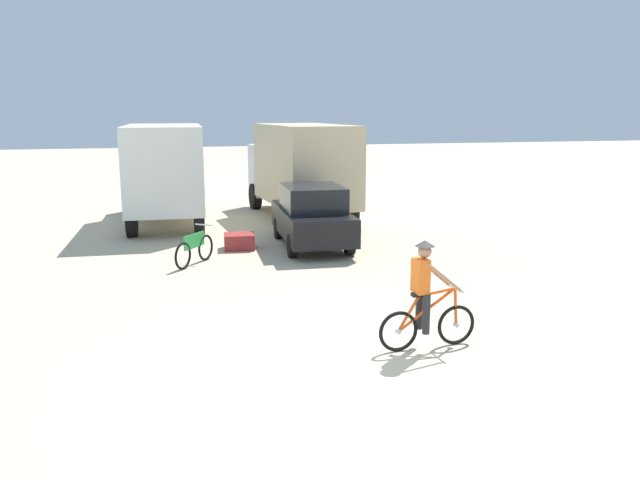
% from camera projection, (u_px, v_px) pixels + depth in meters
% --- Properties ---
extents(ground_plane, '(120.00, 120.00, 0.00)m').
position_uv_depth(ground_plane, '(366.00, 367.00, 9.77)').
color(ground_plane, beige).
extents(box_truck_white_box, '(2.71, 6.86, 3.35)m').
position_uv_depth(box_truck_white_box, '(165.00, 169.00, 21.77)').
color(box_truck_white_box, white).
rests_on(box_truck_white_box, ground).
extents(box_truck_tan_camper, '(2.80, 6.89, 3.35)m').
position_uv_depth(box_truck_tan_camper, '(300.00, 166.00, 22.73)').
color(box_truck_tan_camper, '#CCB78E').
rests_on(box_truck_tan_camper, ground).
extents(sedan_parked, '(2.00, 4.29, 1.76)m').
position_uv_depth(sedan_parked, '(312.00, 216.00, 18.18)').
color(sedan_parked, black).
rests_on(sedan_parked, ground).
extents(cyclist_orange_shirt, '(1.73, 0.52, 1.82)m').
position_uv_depth(cyclist_orange_shirt, '(425.00, 299.00, 10.36)').
color(cyclist_orange_shirt, black).
rests_on(cyclist_orange_shirt, ground).
extents(bicycle_spare, '(1.08, 1.43, 0.97)m').
position_uv_depth(bicycle_spare, '(195.00, 249.00, 16.11)').
color(bicycle_spare, black).
rests_on(bicycle_spare, ground).
extents(supply_crate, '(0.92, 0.83, 0.43)m').
position_uv_depth(supply_crate, '(239.00, 241.00, 17.99)').
color(supply_crate, '#9E2D2D').
rests_on(supply_crate, ground).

